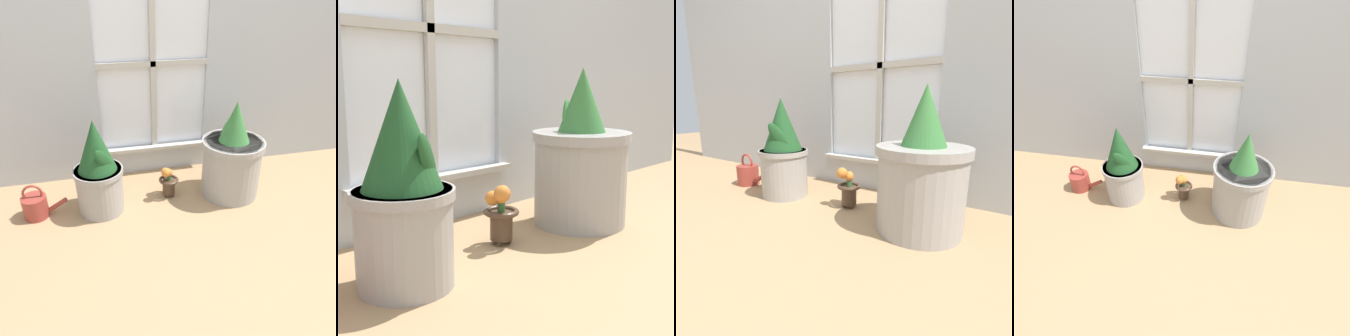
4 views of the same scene
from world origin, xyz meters
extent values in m
plane|color=tan|center=(0.00, 0.00, 0.00)|extent=(10.00, 10.00, 0.00)
cube|color=#B2B7BC|center=(-1.29, 0.65, 1.25)|extent=(1.83, 0.05, 2.50)
cube|color=#B2B7BC|center=(0.00, 0.65, 0.11)|extent=(0.74, 0.05, 0.21)
cube|color=white|center=(0.00, 0.67, 0.79)|extent=(0.74, 0.02, 1.16)
cube|color=#BCB7AD|center=(0.00, 0.64, 0.79)|extent=(0.04, 0.02, 1.16)
cube|color=#BCB7AD|center=(0.00, 0.64, 0.79)|extent=(0.74, 0.02, 0.04)
cube|color=#BCB7AD|center=(0.00, 0.61, 0.20)|extent=(0.80, 0.06, 0.02)
cylinder|color=#9E9993|center=(-0.43, 0.21, 0.15)|extent=(0.28, 0.28, 0.29)
cylinder|color=#9E9993|center=(-0.43, 0.21, 0.28)|extent=(0.30, 0.30, 0.03)
cylinder|color=#38281E|center=(-0.43, 0.21, 0.29)|extent=(0.26, 0.26, 0.01)
cone|color=#1E4C23|center=(-0.43, 0.21, 0.45)|extent=(0.23, 0.23, 0.31)
ellipsoid|color=#1E4C23|center=(-0.39, 0.15, 0.37)|extent=(0.16, 0.12, 0.21)
cylinder|color=#9E9993|center=(0.43, 0.21, 0.19)|extent=(0.38, 0.38, 0.39)
cylinder|color=#9E9993|center=(0.43, 0.21, 0.37)|extent=(0.40, 0.40, 0.04)
cylinder|color=#38281E|center=(0.43, 0.21, 0.38)|extent=(0.35, 0.35, 0.01)
cone|color=#387538|center=(0.43, 0.21, 0.51)|extent=(0.19, 0.19, 0.26)
ellipsoid|color=#387538|center=(0.39, 0.26, 0.45)|extent=(0.14, 0.11, 0.17)
sphere|color=#473323|center=(0.02, 0.29, 0.01)|extent=(0.02, 0.02, 0.02)
sphere|color=#473323|center=(-0.01, 0.25, 0.01)|extent=(0.02, 0.02, 0.02)
sphere|color=#473323|center=(0.04, 0.25, 0.01)|extent=(0.02, 0.02, 0.02)
cylinder|color=#473323|center=(0.02, 0.26, 0.07)|extent=(0.08, 0.08, 0.10)
torus|color=#473323|center=(0.02, 0.26, 0.12)|extent=(0.13, 0.13, 0.02)
cylinder|color=#386633|center=(0.02, 0.26, 0.15)|extent=(0.03, 0.03, 0.06)
sphere|color=orange|center=(0.02, 0.26, 0.18)|extent=(0.05, 0.05, 0.05)
sphere|color=orange|center=(0.00, 0.29, 0.17)|extent=(0.05, 0.05, 0.05)
sphere|color=orange|center=(-0.01, 0.23, 0.20)|extent=(0.06, 0.06, 0.06)
cylinder|color=#99382D|center=(-0.82, 0.23, 0.07)|extent=(0.15, 0.15, 0.14)
cylinder|color=#99382D|center=(-0.70, 0.23, 0.06)|extent=(0.13, 0.03, 0.09)
torus|color=#99382D|center=(-0.82, 0.23, 0.17)|extent=(0.12, 0.01, 0.12)
camera|label=1|loc=(-0.41, -1.53, 1.25)|focal=35.00mm
camera|label=2|loc=(-1.14, -0.90, 0.59)|focal=50.00mm
camera|label=3|loc=(0.77, -0.90, 0.55)|focal=28.00mm
camera|label=4|loc=(0.28, -1.23, 1.41)|focal=28.00mm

